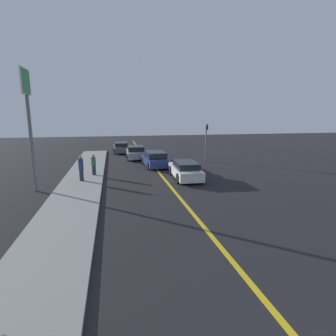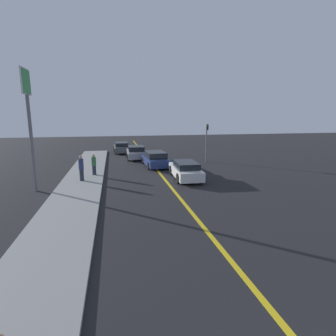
{
  "view_description": "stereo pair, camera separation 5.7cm",
  "coord_description": "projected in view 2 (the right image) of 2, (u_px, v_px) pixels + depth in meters",
  "views": [
    {
      "loc": [
        -3.62,
        -0.56,
        4.63
      ],
      "look_at": [
        -0.37,
        14.81,
        1.46
      ],
      "focal_mm": 28.0,
      "sensor_mm": 36.0,
      "label": 1
    },
    {
      "loc": [
        -3.57,
        -0.57,
        4.63
      ],
      "look_at": [
        -0.37,
        14.81,
        1.46
      ],
      "focal_mm": 28.0,
      "sensor_mm": 36.0,
      "label": 2
    }
  ],
  "objects": [
    {
      "name": "road_center_line",
      "position": [
        164.0,
        179.0,
        19.45
      ],
      "size": [
        0.2,
        60.0,
        0.01
      ],
      "color": "gold",
      "rests_on": "ground_plane"
    },
    {
      "name": "sidewalk_left",
      "position": [
        80.0,
        185.0,
        17.32
      ],
      "size": [
        2.82,
        34.03,
        0.13
      ],
      "color": "gray",
      "rests_on": "ground_plane"
    },
    {
      "name": "car_near_right_lane",
      "position": [
        185.0,
        170.0,
        19.4
      ],
      "size": [
        1.98,
        4.63,
        1.29
      ],
      "rotation": [
        0.0,
        0.0,
        -0.04
      ],
      "color": "silver",
      "rests_on": "ground_plane"
    },
    {
      "name": "car_ahead_center",
      "position": [
        155.0,
        159.0,
        24.13
      ],
      "size": [
        2.18,
        4.77,
        1.37
      ],
      "rotation": [
        0.0,
        0.0,
        0.06
      ],
      "color": "navy",
      "rests_on": "ground_plane"
    },
    {
      "name": "car_far_distant",
      "position": [
        136.0,
        153.0,
        28.27
      ],
      "size": [
        1.99,
        4.1,
        1.39
      ],
      "rotation": [
        0.0,
        0.0,
        -0.01
      ],
      "color": "#9E9EA3",
      "rests_on": "ground_plane"
    },
    {
      "name": "car_parked_left_lot",
      "position": [
        122.0,
        147.0,
        33.01
      ],
      "size": [
        2.0,
        4.56,
        1.3
      ],
      "rotation": [
        0.0,
        0.0,
        0.04
      ],
      "color": "#4C5156",
      "rests_on": "ground_plane"
    },
    {
      "name": "pedestrian_far_standing",
      "position": [
        81.0,
        168.0,
        18.16
      ],
      "size": [
        0.34,
        0.34,
        1.76
      ],
      "color": "#282D3D",
      "rests_on": "sidewalk_left"
    },
    {
      "name": "pedestrian_by_sign",
      "position": [
        94.0,
        165.0,
        19.99
      ],
      "size": [
        0.34,
        0.34,
        1.59
      ],
      "color": "#282D3D",
      "rests_on": "sidewalk_left"
    },
    {
      "name": "traffic_light",
      "position": [
        207.0,
        139.0,
        25.95
      ],
      "size": [
        0.18,
        0.4,
        3.76
      ],
      "color": "slate",
      "rests_on": "ground_plane"
    },
    {
      "name": "roadside_sign",
      "position": [
        28.0,
        104.0,
        15.22
      ],
      "size": [
        0.2,
        1.56,
        7.26
      ],
      "color": "slate",
      "rests_on": "ground_plane"
    }
  ]
}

